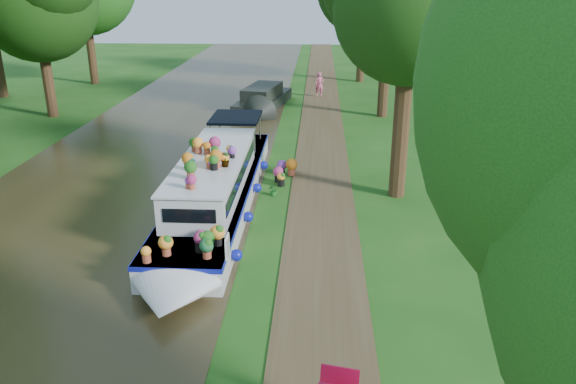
{
  "coord_description": "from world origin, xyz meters",
  "views": [
    {
      "loc": [
        1.03,
        -15.46,
        7.13
      ],
      "look_at": [
        0.19,
        -0.29,
        1.3
      ],
      "focal_mm": 35.0,
      "sensor_mm": 36.0,
      "label": 1
    }
  ],
  "objects": [
    {
      "name": "ground",
      "position": [
        0.0,
        0.0,
        0.0
      ],
      "size": [
        100.0,
        100.0,
        0.0
      ],
      "primitive_type": "plane",
      "color": "#1A4A12",
      "rests_on": "ground"
    },
    {
      "name": "pedestrian_pink",
      "position": [
        1.06,
        20.12,
        0.8
      ],
      "size": [
        0.63,
        0.48,
        1.54
      ],
      "primitive_type": "imported",
      "rotation": [
        0.0,
        0.0,
        0.22
      ],
      "color": "#CE5569",
      "rests_on": "towpath"
    },
    {
      "name": "towpath",
      "position": [
        1.2,
        0.0,
        0.01
      ],
      "size": [
        2.2,
        100.0,
        0.03
      ],
      "primitive_type": "cube",
      "color": "#44351F",
      "rests_on": "ground"
    },
    {
      "name": "canal_water",
      "position": [
        -6.0,
        0.0,
        0.01
      ],
      "size": [
        10.0,
        100.0,
        0.02
      ],
      "primitive_type": "cube",
      "color": "#2D2714",
      "rests_on": "ground"
    },
    {
      "name": "verge_plant",
      "position": [
        -0.47,
        2.75,
        0.21
      ],
      "size": [
        0.49,
        0.46,
        0.43
      ],
      "primitive_type": "imported",
      "rotation": [
        0.0,
        0.0,
        0.41
      ],
      "color": "#206B24",
      "rests_on": "ground"
    },
    {
      "name": "plant_boat",
      "position": [
        -2.25,
        1.12,
        0.85
      ],
      "size": [
        2.29,
        13.52,
        2.3
      ],
      "color": "silver",
      "rests_on": "canal_water"
    },
    {
      "name": "second_boat",
      "position": [
        -2.21,
        16.52,
        0.54
      ],
      "size": [
        3.05,
        7.11,
        1.32
      ],
      "rotation": [
        0.0,
        0.0,
        -0.19
      ],
      "color": "black",
      "rests_on": "canal_water"
    }
  ]
}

